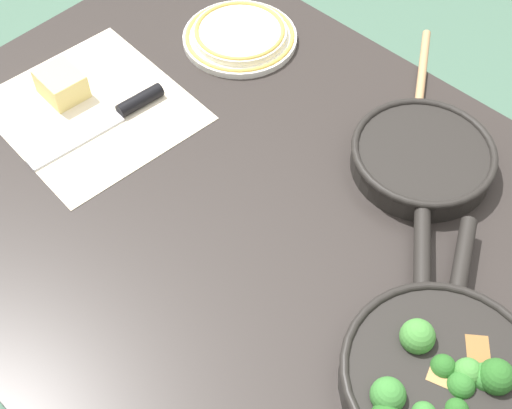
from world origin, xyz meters
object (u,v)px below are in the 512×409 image
skillet_broccoli (443,377)px  wooden_spoon (418,113)px  skillet_eggs (422,160)px  dinner_plate_stack (240,35)px  cheese_block (61,84)px  grater_knife (117,115)px

skillet_broccoli → wooden_spoon: (0.30, -0.38, -0.02)m
skillet_eggs → dinner_plate_stack: 0.43m
wooden_spoon → dinner_plate_stack: 0.36m
skillet_broccoli → dinner_plate_stack: size_ratio=1.71×
skillet_eggs → cheese_block: (0.55, 0.28, -0.00)m
cheese_block → skillet_broccoli: bearing=-179.8°
wooden_spoon → cheese_block: 0.61m
skillet_eggs → dinner_plate_stack: bearing=-129.0°
skillet_broccoli → wooden_spoon: 0.48m
wooden_spoon → grater_knife: 0.50m
skillet_eggs → grater_knife: bearing=-94.6°
cheese_block → dinner_plate_stack: 0.33m
skillet_eggs → dinner_plate_stack: (0.43, -0.03, -0.01)m
grater_knife → dinner_plate_stack: dinner_plate_stack is taller
wooden_spoon → skillet_eggs: bearing=6.5°
cheese_block → skillet_eggs: bearing=-152.5°
grater_knife → skillet_broccoli: bearing=93.7°
skillet_broccoli → cheese_block: 0.78m
skillet_broccoli → skillet_eggs: skillet_broccoli is taller
skillet_eggs → grater_knife: size_ratio=1.28×
skillet_broccoli → grater_knife: (0.67, -0.02, -0.02)m
cheese_block → grater_knife: bearing=-166.5°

